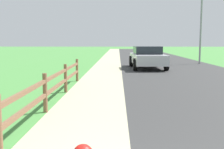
# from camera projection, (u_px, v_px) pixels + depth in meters

# --- Properties ---
(ground_plane) EXTENTS (120.00, 120.00, 0.00)m
(ground_plane) POSITION_uv_depth(u_px,v_px,m) (120.00, 59.00, 26.89)
(ground_plane) COLOR #488B40
(road_asphalt) EXTENTS (7.00, 66.00, 0.01)m
(road_asphalt) POSITION_uv_depth(u_px,v_px,m) (153.00, 58.00, 28.80)
(road_asphalt) COLOR #353535
(road_asphalt) RESTS_ON ground
(curb_concrete) EXTENTS (6.00, 66.00, 0.01)m
(curb_concrete) POSITION_uv_depth(u_px,v_px,m) (92.00, 58.00, 28.94)
(curb_concrete) COLOR #B7B18D
(curb_concrete) RESTS_ON ground
(grass_verge) EXTENTS (5.00, 66.00, 0.00)m
(grass_verge) POSITION_uv_depth(u_px,v_px,m) (78.00, 58.00, 28.97)
(grass_verge) COLOR #488B40
(grass_verge) RESTS_ON ground
(rail_fence) EXTENTS (0.11, 10.89, 1.00)m
(rail_fence) POSITION_uv_depth(u_px,v_px,m) (45.00, 90.00, 6.85)
(rail_fence) COLOR brown
(rail_fence) RESTS_ON ground
(parked_suv_silver) EXTENTS (2.28, 4.65, 1.45)m
(parked_suv_silver) POSITION_uv_depth(u_px,v_px,m) (147.00, 57.00, 18.04)
(parked_suv_silver) COLOR #B7BABF
(parked_suv_silver) RESTS_ON ground
(street_lamp) EXTENTS (1.17, 0.20, 6.45)m
(street_lamp) POSITION_uv_depth(u_px,v_px,m) (203.00, 14.00, 21.13)
(street_lamp) COLOR gray
(street_lamp) RESTS_ON ground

